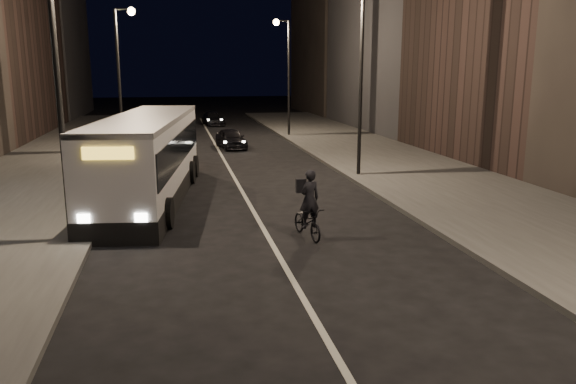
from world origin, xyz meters
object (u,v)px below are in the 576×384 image
streetlight_right_mid (356,58)px  car_far (213,119)px  city_bus (148,154)px  car_mid (172,138)px  cyclist_on_bicycle (308,215)px  car_near (231,138)px  streetlight_left_near (66,50)px  streetlight_left_far (123,60)px  streetlight_right_far (285,62)px

streetlight_right_mid → car_far: size_ratio=2.07×
streetlight_right_mid → city_bus: 9.99m
car_mid → cyclist_on_bicycle: bearing=96.1°
city_bus → car_near: size_ratio=3.32×
streetlight_left_near → car_far: 34.73m
streetlight_left_near → streetlight_left_far: same height
streetlight_right_far → car_mid: 10.40m
car_far → streetlight_right_far: bearing=-72.0°
streetlight_left_far → car_near: (6.18, 0.83, -4.75)m
streetlight_left_near → car_far: (6.13, 33.85, -4.79)m
cyclist_on_bicycle → car_far: 34.54m
streetlight_right_far → streetlight_left_near: 26.26m
streetlight_left_near → streetlight_left_far: size_ratio=1.00×
streetlight_left_far → cyclist_on_bicycle: 20.33m
streetlight_right_far → streetlight_left_far: size_ratio=1.00×
streetlight_right_mid → city_bus: streetlight_right_mid is taller
streetlight_right_mid → streetlight_right_far: bearing=90.0°
streetlight_left_far → car_mid: bearing=29.8°
streetlight_left_near → car_mid: (2.56, 19.47, -4.69)m
streetlight_right_far → cyclist_on_bicycle: 25.48m
city_bus → car_far: (4.40, 28.44, -1.16)m
cyclist_on_bicycle → car_mid: 20.54m
streetlight_right_far → car_far: bearing=114.7°
car_near → streetlight_right_mid: bearing=-75.2°
city_bus → cyclist_on_bicycle: city_bus is taller
streetlight_right_mid → car_far: (-4.53, 25.85, -4.79)m
streetlight_right_mid → streetlight_left_near: 13.33m
streetlight_right_far → car_near: 8.32m
streetlight_right_mid → car_far: bearing=99.9°
streetlight_left_far → cyclist_on_bicycle: size_ratio=3.91×
city_bus → car_near: bearing=79.3°
streetlight_left_near → car_near: (6.18, 18.83, -4.75)m
streetlight_right_far → car_mid: streetlight_right_far is taller
streetlight_left_near → cyclist_on_bicycle: 8.01m
streetlight_right_far → city_bus: streetlight_right_far is taller
streetlight_right_far → streetlight_right_mid: bearing=-90.0°
car_near → car_mid: bearing=162.4°
streetlight_right_far → city_bus: size_ratio=0.68×
streetlight_right_mid → city_bus: bearing=-163.8°
streetlight_right_mid → cyclist_on_bicycle: (-4.19, -8.69, -4.67)m
cyclist_on_bicycle → car_mid: (-3.91, 20.16, -0.02)m
cyclist_on_bicycle → streetlight_left_near: bearing=163.1°
city_bus → cyclist_on_bicycle: (4.74, -6.10, -1.04)m
streetlight_left_near → city_bus: streetlight_left_near is taller
streetlight_right_far → car_mid: (-8.10, -4.53, -4.69)m
streetlight_left_far → car_far: streetlight_left_far is taller
streetlight_left_near → car_far: size_ratio=2.07×
cyclist_on_bicycle → car_far: size_ratio=0.53×
streetlight_left_far → streetlight_left_near: bearing=-90.0°
car_near → city_bus: bearing=-116.0°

